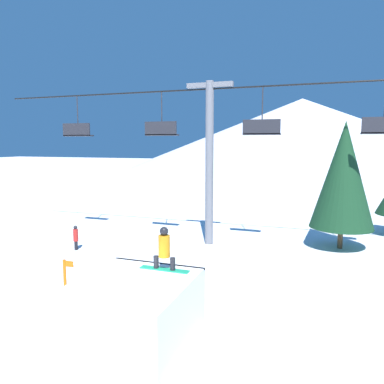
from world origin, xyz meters
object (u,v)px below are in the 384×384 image
(distant_skier, at_px, (76,237))
(pine_tree_near, at_px, (343,175))
(snow_ramp, at_px, (133,311))
(snowboarder, at_px, (164,249))
(trail_marker, at_px, (65,279))

(distant_skier, bearing_deg, pine_tree_near, 20.79)
(snow_ramp, bearing_deg, snowboarder, 68.29)
(snow_ramp, xyz_separation_m, trail_marker, (-3.36, 1.49, -0.06))
(snowboarder, distance_m, trail_marker, 4.10)
(trail_marker, relative_size, distant_skier, 1.15)
(snow_ramp, relative_size, snowboarder, 2.25)
(snow_ramp, bearing_deg, trail_marker, 156.13)
(trail_marker, bearing_deg, distant_skier, 123.77)
(snow_ramp, height_order, snowboarder, snowboarder)
(snow_ramp, xyz_separation_m, distant_skier, (-6.83, 6.67, -0.16))
(snowboarder, height_order, trail_marker, snowboarder)
(trail_marker, distance_m, distant_skier, 6.23)
(distant_skier, bearing_deg, trail_marker, -56.23)
(pine_tree_near, height_order, trail_marker, pine_tree_near)
(snowboarder, bearing_deg, distant_skier, 142.45)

